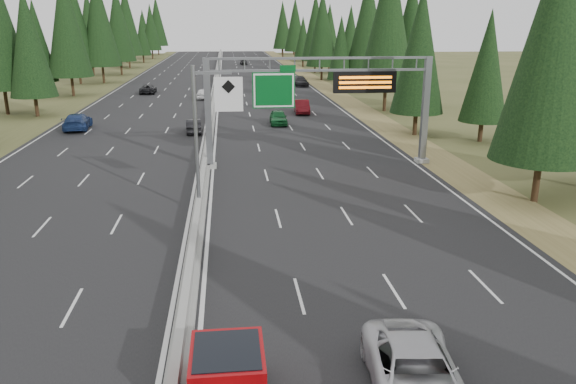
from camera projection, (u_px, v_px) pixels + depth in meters
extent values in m
cube|color=black|center=(215.00, 94.00, 83.58)|extent=(32.00, 260.00, 0.08)
cube|color=olive|center=(333.00, 92.00, 85.42)|extent=(3.60, 260.00, 0.06)
cube|color=#424922|center=(92.00, 95.00, 81.74)|extent=(3.60, 260.00, 0.06)
cube|color=gray|center=(215.00, 92.00, 83.52)|extent=(0.70, 260.00, 0.30)
cube|color=gray|center=(215.00, 90.00, 83.41)|extent=(0.30, 260.00, 0.60)
cube|color=slate|center=(208.00, 114.00, 39.65)|extent=(0.45, 0.45, 7.80)
cube|color=gray|center=(210.00, 166.00, 40.73)|extent=(0.90, 0.90, 0.30)
cube|color=slate|center=(425.00, 111.00, 41.29)|extent=(0.45, 0.45, 7.80)
cube|color=gray|center=(422.00, 160.00, 42.37)|extent=(0.90, 0.90, 0.30)
cube|color=slate|center=(320.00, 58.00, 39.36)|extent=(15.85, 0.35, 0.16)
cube|color=slate|center=(319.00, 70.00, 39.61)|extent=(15.85, 0.35, 0.16)
cube|color=#054C19|center=(274.00, 90.00, 39.41)|extent=(3.00, 0.10, 2.50)
cube|color=silver|center=(274.00, 90.00, 39.36)|extent=(2.85, 0.02, 2.35)
cube|color=#054C19|center=(288.00, 68.00, 39.08)|extent=(1.10, 0.10, 0.45)
cube|color=black|center=(365.00, 82.00, 39.89)|extent=(4.50, 0.40, 1.50)
cube|color=orange|center=(366.00, 77.00, 39.58)|extent=(3.80, 0.02, 0.18)
cube|color=orange|center=(365.00, 82.00, 39.68)|extent=(3.80, 0.02, 0.18)
cube|color=orange|center=(365.00, 87.00, 39.78)|extent=(3.80, 0.02, 0.18)
cylinder|color=slate|center=(196.00, 141.00, 30.07)|extent=(0.20, 0.20, 8.00)
cube|color=gray|center=(200.00, 210.00, 31.19)|extent=(0.50, 0.50, 0.20)
cube|color=slate|center=(212.00, 73.00, 29.13)|extent=(2.00, 0.15, 0.15)
cube|color=silver|center=(229.00, 94.00, 29.42)|extent=(1.50, 0.06, 1.80)
cylinder|color=black|center=(537.00, 181.00, 32.88)|extent=(0.40, 0.40, 2.58)
cone|color=black|center=(555.00, 39.00, 30.55)|extent=(5.80, 5.80, 13.54)
cylinder|color=black|center=(415.00, 124.00, 52.55)|extent=(0.40, 0.40, 2.17)
cone|color=black|center=(420.00, 49.00, 50.58)|extent=(4.89, 4.89, 11.41)
cylinder|color=black|center=(481.00, 131.00, 49.93)|extent=(0.40, 0.40, 1.82)
cone|color=black|center=(487.00, 66.00, 48.28)|extent=(4.10, 4.10, 9.57)
cylinder|color=black|center=(385.00, 99.00, 67.13)|extent=(0.40, 0.40, 2.95)
cone|color=black|center=(389.00, 18.00, 64.46)|extent=(6.64, 6.64, 15.48)
cylinder|color=black|center=(407.00, 97.00, 70.61)|extent=(0.40, 0.40, 2.51)
cone|color=black|center=(411.00, 32.00, 68.34)|extent=(5.65, 5.65, 13.17)
cylinder|color=black|center=(340.00, 85.00, 86.92)|extent=(0.40, 0.40, 1.81)
cone|color=black|center=(341.00, 48.00, 85.29)|extent=(4.07, 4.07, 9.49)
cylinder|color=black|center=(365.00, 82.00, 86.98)|extent=(0.40, 0.40, 2.83)
cone|color=black|center=(368.00, 22.00, 84.42)|extent=(6.37, 6.37, 14.86)
cylinder|color=black|center=(322.00, 73.00, 103.43)|extent=(0.40, 0.40, 2.55)
cone|color=black|center=(322.00, 28.00, 101.12)|extent=(5.74, 5.74, 13.39)
cylinder|color=black|center=(349.00, 76.00, 101.03)|extent=(0.40, 0.40, 2.12)
cone|color=black|center=(350.00, 38.00, 99.11)|extent=(4.76, 4.76, 11.11)
cylinder|color=black|center=(315.00, 66.00, 119.04)|extent=(0.40, 0.40, 2.59)
cone|color=black|center=(315.00, 27.00, 116.70)|extent=(5.82, 5.82, 13.58)
cylinder|color=black|center=(329.00, 68.00, 118.25)|extent=(0.40, 0.40, 2.25)
cone|color=black|center=(329.00, 33.00, 116.22)|extent=(5.06, 5.06, 11.82)
cylinder|color=black|center=(303.00, 63.00, 135.31)|extent=(0.40, 0.40, 1.88)
cone|color=black|center=(303.00, 37.00, 133.61)|extent=(4.24, 4.24, 9.88)
cylinder|color=black|center=(314.00, 61.00, 136.62)|extent=(0.40, 0.40, 2.60)
cone|color=black|center=(315.00, 26.00, 134.27)|extent=(5.86, 5.86, 13.67)
cylinder|color=black|center=(295.00, 56.00, 154.38)|extent=(0.40, 0.40, 2.68)
cone|color=black|center=(295.00, 25.00, 151.96)|extent=(6.02, 6.02, 14.05)
cylinder|color=black|center=(310.00, 58.00, 154.95)|extent=(0.40, 0.40, 1.82)
cone|color=black|center=(310.00, 37.00, 153.30)|extent=(4.09, 4.09, 9.55)
cylinder|color=black|center=(283.00, 53.00, 170.62)|extent=(0.40, 0.40, 2.64)
cone|color=black|center=(283.00, 25.00, 168.23)|extent=(5.94, 5.94, 13.87)
cylinder|color=black|center=(297.00, 55.00, 171.10)|extent=(0.40, 0.40, 1.80)
cone|color=black|center=(297.00, 35.00, 169.47)|extent=(4.06, 4.06, 9.47)
cylinder|color=black|center=(282.00, 52.00, 187.68)|extent=(0.40, 0.40, 1.95)
cone|color=black|center=(282.00, 33.00, 185.92)|extent=(4.38, 4.38, 10.22)
cylinder|color=black|center=(294.00, 51.00, 187.56)|extent=(0.40, 0.40, 2.54)
cone|color=black|center=(294.00, 26.00, 185.27)|extent=(5.72, 5.72, 13.35)
cylinder|color=black|center=(36.00, 107.00, 63.18)|extent=(0.40, 0.40, 2.25)
cone|color=black|center=(28.00, 42.00, 61.15)|extent=(5.06, 5.06, 11.81)
cylinder|color=black|center=(6.00, 102.00, 64.52)|extent=(0.40, 0.40, 2.94)
cylinder|color=black|center=(73.00, 86.00, 80.92)|extent=(0.40, 0.40, 2.78)
cone|color=black|center=(66.00, 23.00, 78.41)|extent=(6.26, 6.26, 14.61)
cylinder|color=black|center=(42.00, 89.00, 80.47)|extent=(0.40, 0.40, 2.15)
cone|color=black|center=(36.00, 40.00, 78.53)|extent=(4.84, 4.84, 11.30)
cylinder|color=black|center=(103.00, 75.00, 98.25)|extent=(0.40, 0.40, 2.97)
cone|color=black|center=(98.00, 19.00, 95.56)|extent=(6.69, 6.69, 15.60)
cylinder|color=black|center=(80.00, 76.00, 97.06)|extent=(0.40, 0.40, 2.86)
cone|color=black|center=(74.00, 22.00, 94.48)|extent=(6.44, 6.44, 15.02)
cylinder|color=black|center=(121.00, 68.00, 113.45)|extent=(0.40, 0.40, 2.79)
cone|color=black|center=(118.00, 23.00, 110.92)|extent=(6.28, 6.28, 14.65)
cylinder|color=black|center=(93.00, 69.00, 113.10)|extent=(0.40, 0.40, 2.62)
cone|color=black|center=(89.00, 26.00, 110.74)|extent=(5.89, 5.89, 13.73)
cylinder|color=black|center=(130.00, 62.00, 130.83)|extent=(0.40, 0.40, 2.93)
cone|color=black|center=(126.00, 21.00, 128.18)|extent=(6.60, 6.60, 15.40)
cylinder|color=black|center=(121.00, 61.00, 133.48)|extent=(0.40, 0.40, 2.92)
cone|color=black|center=(118.00, 21.00, 130.85)|extent=(6.57, 6.57, 15.33)
cylinder|color=black|center=(144.00, 59.00, 149.38)|extent=(0.40, 0.40, 1.95)
cone|color=black|center=(142.00, 35.00, 147.63)|extent=(4.38, 4.38, 10.21)
cylinder|color=black|center=(127.00, 58.00, 149.47)|extent=(0.40, 0.40, 2.26)
cone|color=black|center=(125.00, 31.00, 147.42)|extent=(5.08, 5.08, 11.86)
cylinder|color=black|center=(153.00, 54.00, 165.00)|extent=(0.40, 0.40, 2.49)
cone|color=black|center=(151.00, 27.00, 162.75)|extent=(5.60, 5.60, 13.08)
cylinder|color=black|center=(135.00, 55.00, 165.58)|extent=(0.40, 0.40, 1.92)
cone|color=black|center=(134.00, 34.00, 163.84)|extent=(4.33, 4.33, 10.10)
cylinder|color=black|center=(159.00, 50.00, 184.90)|extent=(0.40, 0.40, 2.94)
cone|color=black|center=(157.00, 21.00, 182.24)|extent=(6.63, 6.63, 15.46)
cylinder|color=black|center=(145.00, 52.00, 181.90)|extent=(0.40, 0.40, 2.29)
cone|color=black|center=(143.00, 29.00, 179.82)|extent=(5.16, 5.16, 12.05)
imported|color=silver|center=(416.00, 375.00, 15.52)|extent=(3.04, 5.63, 1.50)
cylinder|color=black|center=(197.00, 383.00, 15.73)|extent=(0.31, 0.82, 0.82)
cylinder|color=black|center=(259.00, 379.00, 15.91)|extent=(0.31, 0.82, 0.82)
cube|color=maroon|center=(228.00, 369.00, 14.88)|extent=(1.95, 2.26, 1.13)
cube|color=black|center=(227.00, 359.00, 14.79)|extent=(1.75, 1.95, 0.57)
imported|color=#155B29|center=(278.00, 117.00, 57.98)|extent=(1.86, 4.34, 1.46)
imported|color=#580C12|center=(302.00, 107.00, 65.07)|extent=(1.88, 4.73, 1.53)
imported|color=black|center=(301.00, 81.00, 93.27)|extent=(2.36, 5.30, 1.51)
imported|color=silver|center=(261.00, 78.00, 98.76)|extent=(2.51, 5.16, 1.42)
imported|color=black|center=(244.00, 62.00, 141.43)|extent=(1.91, 4.05, 1.34)
imported|color=black|center=(193.00, 126.00, 53.49)|extent=(1.68, 4.06, 1.31)
imported|color=navy|center=(77.00, 121.00, 55.14)|extent=(2.63, 5.65, 1.60)
imported|color=white|center=(203.00, 94.00, 77.49)|extent=(2.09, 4.33, 1.42)
imported|color=black|center=(148.00, 89.00, 83.47)|extent=(2.31, 4.82, 1.32)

